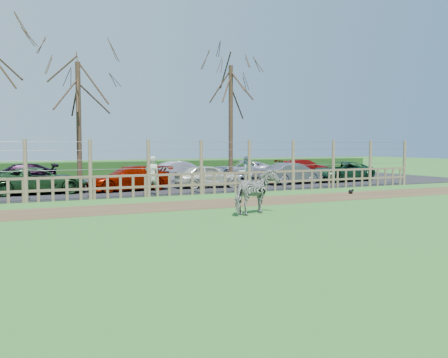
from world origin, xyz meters
name	(u,v)px	position (x,y,z in m)	size (l,w,h in m)	color
ground	(230,223)	(0.00, 0.00, 0.00)	(120.00, 120.00, 0.00)	#53A445
dirt_strip	(177,206)	(0.00, 4.50, 0.01)	(34.00, 2.80, 0.01)	brown
asphalt	(114,185)	(0.00, 14.50, 0.02)	(44.00, 13.00, 0.04)	#232326
hedge	(90,170)	(0.00, 21.50, 0.55)	(46.00, 2.00, 1.10)	#1E4716
fence	(149,179)	(0.00, 8.00, 0.80)	(30.16, 0.16, 2.50)	brown
tree_mid	(78,94)	(-2.00, 13.50, 4.87)	(4.80, 4.80, 6.83)	#3D2B1E
tree_right	(231,95)	(7.00, 14.00, 5.24)	(4.80, 4.80, 7.35)	#3D2B1E
zebra	(256,192)	(1.53, 1.19, 0.73)	(0.79, 1.74, 1.47)	gray
visitor_a	(152,175)	(0.33, 8.55, 0.90)	(0.63, 0.41, 1.72)	beige
visitor_b	(246,173)	(5.09, 8.54, 0.90)	(0.84, 0.65, 1.72)	silver
crow	(351,192)	(8.80, 5.15, 0.11)	(0.28, 0.21, 0.23)	black
car_2	(39,181)	(-4.22, 11.18, 0.64)	(1.99, 4.32, 1.20)	#244E27
car_3	(129,178)	(-0.11, 10.90, 0.64)	(1.68, 4.13, 1.20)	#961100
car_4	(208,176)	(4.07, 10.77, 0.64)	(1.42, 3.52, 1.20)	silver
car_5	(292,173)	(9.37, 10.87, 0.64)	(1.27, 3.64, 1.20)	#575A66
car_6	(341,171)	(13.18, 11.30, 0.64)	(1.99, 4.32, 1.20)	#184129
car_9	(18,175)	(-4.81, 16.31, 0.64)	(1.68, 4.13, 1.20)	black
car_11	(182,171)	(4.70, 16.31, 0.64)	(1.27, 3.64, 1.20)	#B6AFC3
car_12	(241,170)	(8.64, 15.83, 0.64)	(1.99, 4.32, 1.20)	#B5B5C6
car_13	(305,168)	(13.93, 16.20, 0.64)	(1.68, 4.13, 1.20)	maroon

